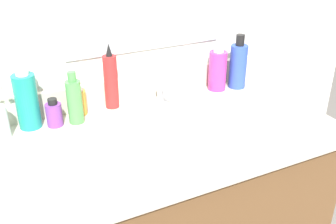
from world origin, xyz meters
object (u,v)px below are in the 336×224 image
at_px(bottle_mouthwash_teal, 27,99).
at_px(bottle_shampoo_blue, 238,65).
at_px(faucet, 161,97).
at_px(bottle_soap_pink, 218,69).
at_px(bottle_spray_red, 111,80).
at_px(bottle_toner_green, 75,101).
at_px(soap_bar, 196,91).
at_px(bottle_oil_amber, 80,101).
at_px(bottle_cream_purple, 54,114).

bearing_deg(bottle_mouthwash_teal, bottle_shampoo_blue, -1.78).
bearing_deg(faucet, bottle_soap_pink, 6.03).
bearing_deg(bottle_spray_red, bottle_toner_green, -158.16).
bearing_deg(bottle_spray_red, soap_bar, -6.29).
xyz_separation_m(bottle_mouthwash_teal, bottle_shampoo_blue, (0.78, -0.02, -0.01)).
relative_size(faucet, soap_bar, 2.50).
distance_m(bottle_mouthwash_teal, bottle_soap_pink, 0.70).
xyz_separation_m(bottle_mouthwash_teal, bottle_oil_amber, (0.17, 0.02, -0.05)).
bearing_deg(bottle_shampoo_blue, bottle_cream_purple, -179.84).
bearing_deg(faucet, bottle_oil_amber, 169.47).
bearing_deg(bottle_oil_amber, bottle_cream_purple, -155.37).
bearing_deg(bottle_spray_red, bottle_oil_amber, -177.43).
bearing_deg(bottle_mouthwash_teal, faucet, -4.45).
relative_size(bottle_oil_amber, bottle_toner_green, 0.59).
bearing_deg(bottle_oil_amber, faucet, -10.53).
bearing_deg(bottle_mouthwash_teal, soap_bar, -1.23).
relative_size(bottle_soap_pink, bottle_spray_red, 0.80).
bearing_deg(bottle_shampoo_blue, soap_bar, 176.35).
xyz_separation_m(bottle_mouthwash_teal, bottle_soap_pink, (0.70, -0.01, -0.01)).
distance_m(bottle_spray_red, soap_bar, 0.34).
height_order(bottle_cream_purple, bottle_shampoo_blue, bottle_shampoo_blue).
bearing_deg(soap_bar, faucet, -172.16).
height_order(bottle_cream_purple, bottle_oil_amber, bottle_oil_amber).
relative_size(bottle_mouthwash_teal, bottle_toner_green, 1.24).
bearing_deg(bottle_shampoo_blue, faucet, -178.21).
distance_m(faucet, bottle_mouthwash_teal, 0.45).
bearing_deg(faucet, soap_bar, 7.84).
height_order(bottle_mouthwash_teal, soap_bar, bottle_mouthwash_teal).
distance_m(bottle_oil_amber, soap_bar, 0.44).
height_order(bottle_shampoo_blue, soap_bar, bottle_shampoo_blue).
bearing_deg(bottle_oil_amber, bottle_soap_pink, -2.74).
relative_size(bottle_cream_purple, bottle_spray_red, 0.40).
bearing_deg(bottle_oil_amber, bottle_spray_red, 2.57).
distance_m(bottle_cream_purple, bottle_soap_pink, 0.63).
distance_m(bottle_cream_purple, soap_bar, 0.54).
bearing_deg(soap_bar, bottle_soap_pink, 2.95).
xyz_separation_m(bottle_cream_purple, bottle_oil_amber, (0.10, 0.04, 0.01)).
relative_size(bottle_cream_purple, bottle_oil_amber, 0.91).
xyz_separation_m(bottle_oil_amber, soap_bar, (0.44, -0.03, -0.04)).
xyz_separation_m(faucet, bottle_oil_amber, (-0.28, 0.05, 0.02)).
bearing_deg(bottle_oil_amber, bottle_toner_green, -117.63).
bearing_deg(bottle_toner_green, bottle_mouthwash_teal, 165.91).
relative_size(bottle_cream_purple, bottle_shampoo_blue, 0.45).
bearing_deg(bottle_cream_purple, bottle_spray_red, 13.01).
relative_size(bottle_mouthwash_teal, bottle_spray_red, 0.93).
bearing_deg(bottle_soap_pink, bottle_oil_amber, 177.26).
relative_size(bottle_mouthwash_teal, soap_bar, 3.39).
bearing_deg(bottle_mouthwash_teal, bottle_toner_green, -14.09).
distance_m(faucet, bottle_cream_purple, 0.38).
bearing_deg(bottle_soap_pink, bottle_cream_purple, -178.34).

